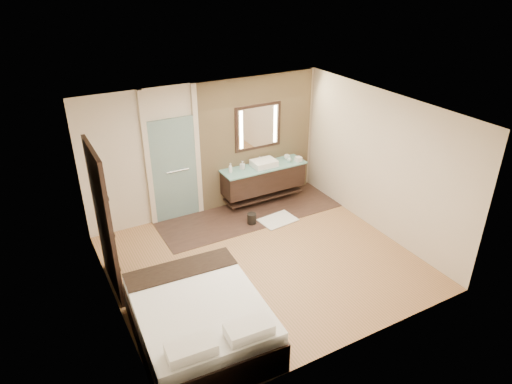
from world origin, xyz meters
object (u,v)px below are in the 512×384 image
mirror_unit (258,127)px  waste_bin (252,219)px  vanity (263,178)px  bed (200,320)px

mirror_unit → waste_bin: 1.91m
vanity → mirror_unit: bearing=90.0°
vanity → bed: 4.13m
vanity → mirror_unit: 1.10m
waste_bin → bed: bearing=-131.2°
bed → waste_bin: (2.09, 2.39, -0.22)m
vanity → waste_bin: size_ratio=8.19×
bed → vanity: bearing=51.7°
mirror_unit → bed: (-2.75, -3.31, -1.32)m
vanity → waste_bin: (-0.66, -0.69, -0.47)m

